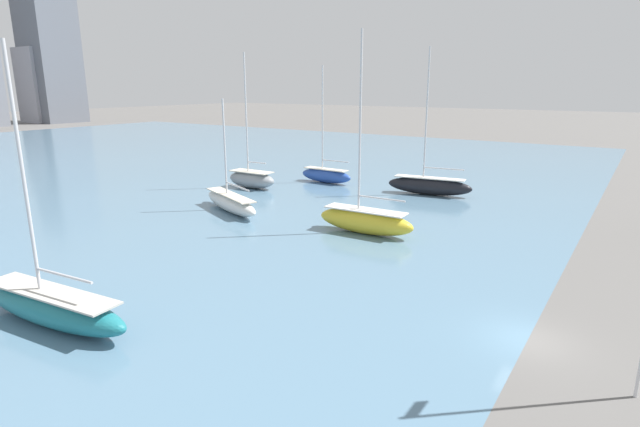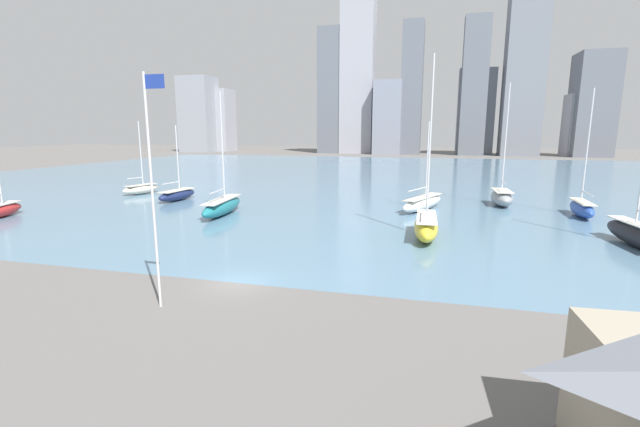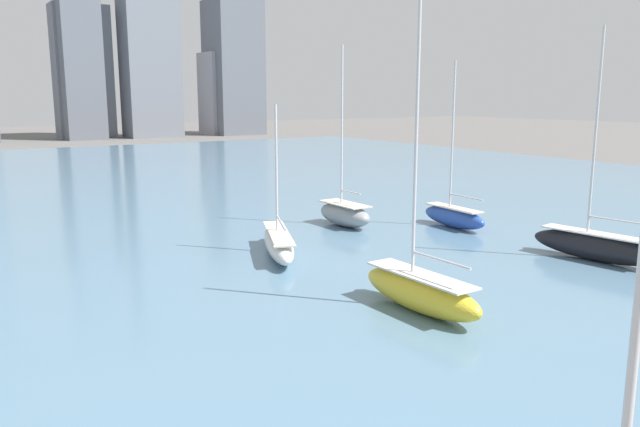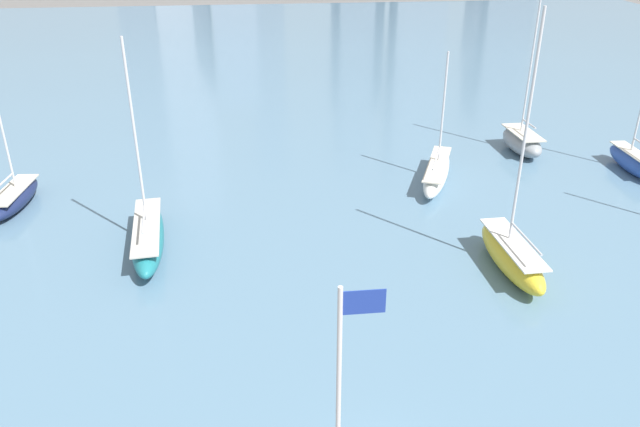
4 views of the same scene
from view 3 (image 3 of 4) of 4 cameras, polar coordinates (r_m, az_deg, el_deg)
The scene contains 6 objects.
harbor_water at distance 80.37m, azimuth -24.88°, elevation 1.54°, with size 180.00×140.00×0.00m.
sailboat_yellow at distance 34.18m, azimuth 9.13°, elevation -6.95°, with size 2.33×8.61×16.29m.
sailboat_blue at distance 56.20m, azimuth 12.12°, elevation -0.18°, with size 2.04×7.44×14.39m.
sailboat_white at distance 45.48m, azimuth -3.82°, elevation -2.68°, with size 5.73×10.32×10.85m.
sailboat_black at distance 47.91m, azimuth 23.95°, elevation -2.65°, with size 3.05×9.69×16.06m.
sailboat_gray at distance 55.54m, azimuth 2.26°, elevation 0.04°, with size 2.71×6.61×15.73m.
Camera 3 is at (-10.25, -8.89, 11.46)m, focal length 35.00 mm.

